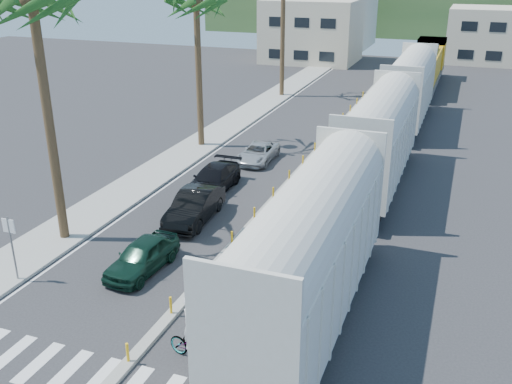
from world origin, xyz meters
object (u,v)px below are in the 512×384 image
at_px(car_lead, 142,256).
at_px(car_second, 194,206).
at_px(cyclist, 194,341).
at_px(street_sign, 11,240).

distance_m(car_lead, car_second, 5.50).
distance_m(car_lead, cyclist, 6.70).
bearing_deg(car_lead, street_sign, -146.26).
height_order(car_lead, car_second, car_second).
height_order(street_sign, car_lead, street_sign).
relative_size(street_sign, car_second, 0.60).
bearing_deg(car_second, car_lead, -91.78).
xyz_separation_m(car_lead, car_second, (-0.19, 5.49, 0.10)).
distance_m(street_sign, car_lead, 5.36).
bearing_deg(car_second, street_sign, -121.52).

